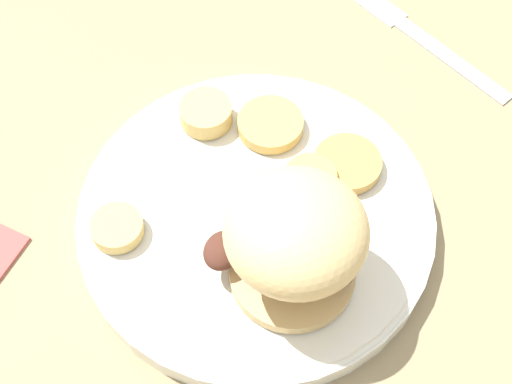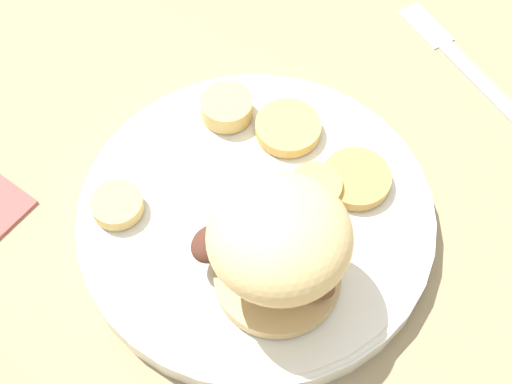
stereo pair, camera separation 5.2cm
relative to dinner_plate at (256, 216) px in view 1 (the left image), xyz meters
name	(u,v)px [view 1 (the left image)]	position (x,y,z in m)	size (l,w,h in m)	color
ground_plane	(256,223)	(0.00, 0.00, -0.01)	(4.00, 4.00, 0.00)	#937F5B
dinner_plate	(256,216)	(0.00, 0.00, 0.00)	(0.28, 0.28, 0.02)	white
sandwich	(294,239)	(-0.02, -0.06, 0.06)	(0.10, 0.10, 0.09)	tan
potato_round_0	(347,164)	(0.08, -0.02, 0.01)	(0.05, 0.05, 0.01)	tan
potato_round_1	(270,124)	(0.06, 0.05, 0.01)	(0.05, 0.05, 0.01)	tan
potato_round_2	(310,180)	(0.05, -0.01, 0.02)	(0.04, 0.04, 0.01)	tan
potato_round_3	(117,228)	(-0.09, 0.05, 0.02)	(0.04, 0.04, 0.01)	#DBB766
potato_round_4	(206,113)	(0.02, 0.09, 0.02)	(0.04, 0.04, 0.02)	#DBB766
fork	(426,40)	(0.25, 0.05, -0.01)	(0.03, 0.19, 0.00)	silver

